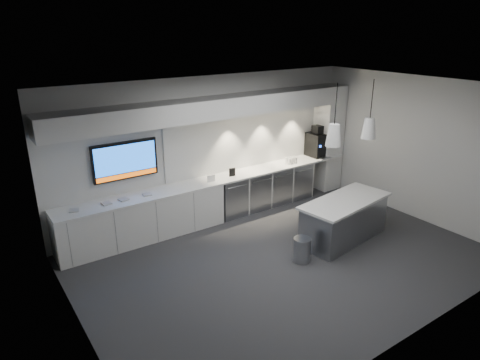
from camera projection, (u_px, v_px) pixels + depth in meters
floor at (285, 259)px, 7.66m from camera, size 7.00×7.00×0.00m
ceiling at (291, 90)px, 6.63m from camera, size 7.00×7.00×0.00m
wall_back at (211, 147)px, 9.08m from camera, size 7.00×0.00×7.00m
wall_front at (422, 238)px, 5.21m from camera, size 7.00×0.00×7.00m
wall_left at (72, 236)px, 5.28m from camera, size 0.00×7.00×7.00m
wall_right at (414, 148)px, 9.01m from camera, size 0.00×7.00×7.00m
back_counter at (220, 179)px, 9.04m from camera, size 6.80×0.65×0.04m
left_base_cabinets at (143, 218)px, 8.26m from camera, size 3.30×0.63×0.86m
fridge_unit_a at (230, 196)px, 9.33m from camera, size 0.60×0.61×0.85m
fridge_unit_b at (253, 190)px, 9.66m from camera, size 0.60×0.61×0.85m
fridge_unit_c at (275, 185)px, 10.00m from camera, size 0.60×0.61×0.85m
fridge_unit_d at (295, 180)px, 10.34m from camera, size 0.60×0.61×0.85m
backsplash at (257, 137)px, 9.69m from camera, size 4.60×0.03×1.30m
soffit at (218, 107)px, 8.54m from camera, size 6.90×0.60×0.40m
column at (328, 138)px, 10.62m from camera, size 0.55×0.55×2.60m
wall_tv at (125, 160)px, 8.01m from camera, size 1.25×0.07×0.72m
island at (344, 219)px, 8.25m from camera, size 2.05×1.11×0.83m
bin at (302, 250)px, 7.53m from camera, size 0.35×0.35×0.44m
coffee_machine at (317, 144)px, 10.46m from camera, size 0.42×0.60×0.76m
sign_black at (232, 172)px, 9.12m from camera, size 0.14×0.04×0.18m
sign_white at (211, 178)px, 8.81m from camera, size 0.18×0.02×0.14m
cup_cluster at (291, 160)px, 9.99m from camera, size 0.26×0.17×0.14m
tray_a at (74, 210)px, 7.43m from camera, size 0.20×0.20×0.02m
tray_b at (106, 203)px, 7.72m from camera, size 0.17×0.17×0.02m
tray_c at (123, 199)px, 7.90m from camera, size 0.19×0.19×0.02m
tray_d at (147, 194)px, 8.13m from camera, size 0.18×0.18×0.02m
pendant_left at (334, 135)px, 7.41m from camera, size 0.27×0.27×1.09m
pendant_right at (369, 128)px, 7.90m from camera, size 0.27×0.27×1.09m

